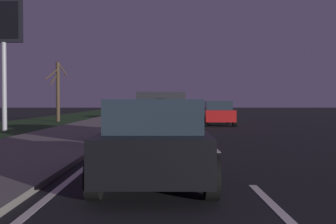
{
  "coord_description": "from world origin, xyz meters",
  "views": [
    {
      "loc": [
        -0.91,
        1.55,
        1.5
      ],
      "look_at": [
        14.09,
        1.48,
        1.11
      ],
      "focal_mm": 42.97,
      "sensor_mm": 36.0,
      "label": 1
    }
  ],
  "objects": [
    {
      "name": "pickup_truck",
      "position": [
        13.92,
        1.75,
        0.98
      ],
      "size": [
        5.45,
        2.34,
        1.87
      ],
      "color": "#232328",
      "rests_on": "ground"
    },
    {
      "name": "sedan_red",
      "position": [
        24.7,
        -1.71,
        0.78
      ],
      "size": [
        4.43,
        2.07,
        1.54
      ],
      "color": "maroon",
      "rests_on": "ground"
    },
    {
      "name": "sidewalk_shoulder",
      "position": [
        27.0,
        5.7,
        0.06
      ],
      "size": [
        108.0,
        4.0,
        0.12
      ],
      "primitive_type": "cube",
      "color": "slate",
      "rests_on": "ground"
    },
    {
      "name": "grass_verge",
      "position": [
        27.0,
        10.7,
        0.0
      ],
      "size": [
        108.0,
        6.0,
        0.01
      ],
      "primitive_type": "cube",
      "color": "#1E3819",
      "rests_on": "ground"
    },
    {
      "name": "sedan_green",
      "position": [
        32.66,
        -1.92,
        0.78
      ],
      "size": [
        4.42,
        2.05,
        1.54
      ],
      "color": "#14592D",
      "rests_on": "ground"
    },
    {
      "name": "bare_tree_far",
      "position": [
        29.5,
        9.76,
        2.4
      ],
      "size": [
        1.49,
        1.36,
        4.55
      ],
      "color": "#423323",
      "rests_on": "ground"
    },
    {
      "name": "sedan_silver",
      "position": [
        33.2,
        2.0,
        0.78
      ],
      "size": [
        4.44,
        2.09,
        1.54
      ],
      "color": "#B2B5BA",
      "rests_on": "ground"
    },
    {
      "name": "lane_markings",
      "position": [
        29.16,
        2.55,
        0.0
      ],
      "size": [
        108.0,
        3.54,
        0.01
      ],
      "color": "silver",
      "rests_on": "ground"
    },
    {
      "name": "ground",
      "position": [
        27.0,
        0.0,
        0.0
      ],
      "size": [
        144.0,
        144.0,
        0.0
      ],
      "primitive_type": "plane",
      "color": "black"
    },
    {
      "name": "gas_price_sign",
      "position": [
        19.46,
        9.76,
        5.02
      ],
      "size": [
        0.27,
        1.9,
        6.7
      ],
      "color": "#99999E",
      "rests_on": "ground"
    },
    {
      "name": "sedan_black",
      "position": [
        6.63,
        1.74,
        0.78
      ],
      "size": [
        4.42,
        2.05,
        1.54
      ],
      "color": "black",
      "rests_on": "ground"
    }
  ]
}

